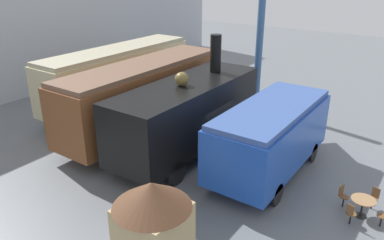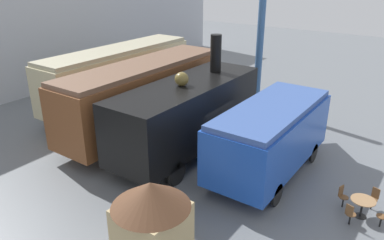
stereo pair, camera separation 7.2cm
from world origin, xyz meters
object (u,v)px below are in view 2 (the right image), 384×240
object	(u,v)px
passenger_coach_vintage	(119,73)
streamlined_locomotive	(276,130)
cafe_chair_0	(384,216)
visitor_person	(225,148)
ticket_kiosk	(152,221)
steam_locomotive	(188,112)
passenger_coach_wooden	(145,93)
cafe_table_near	(363,203)

from	to	relation	value
passenger_coach_vintage	streamlined_locomotive	size ratio (longest dim) A/B	1.26
cafe_chair_0	visitor_person	world-z (taller)	visitor_person
streamlined_locomotive	cafe_chair_0	size ratio (longest dim) A/B	9.96
cafe_chair_0	ticket_kiosk	xyz separation A→B (m)	(-6.06, 5.41, 1.16)
steam_locomotive	visitor_person	world-z (taller)	steam_locomotive
ticket_kiosk	cafe_chair_0	bearing A→B (deg)	-41.75
passenger_coach_wooden	streamlined_locomotive	distance (m)	7.42
ticket_kiosk	passenger_coach_wooden	bearing A→B (deg)	42.99
steam_locomotive	cafe_table_near	world-z (taller)	steam_locomotive
passenger_coach_vintage	passenger_coach_wooden	bearing A→B (deg)	-116.51
passenger_coach_vintage	ticket_kiosk	xyz separation A→B (m)	(-9.40, -10.83, -0.66)
steam_locomotive	ticket_kiosk	xyz separation A→B (m)	(-6.80, -3.62, -0.49)
streamlined_locomotive	ticket_kiosk	xyz separation A→B (m)	(-7.89, 0.43, -0.17)
passenger_coach_wooden	streamlined_locomotive	xyz separation A→B (m)	(0.42, -7.39, -0.43)
steam_locomotive	ticket_kiosk	world-z (taller)	steam_locomotive
passenger_coach_vintage	ticket_kiosk	bearing A→B (deg)	-130.94
passenger_coach_wooden	ticket_kiosk	size ratio (longest dim) A/B	3.52
streamlined_locomotive	cafe_table_near	bearing A→B (deg)	-110.70
passenger_coach_vintage	streamlined_locomotive	world-z (taller)	passenger_coach_vintage
passenger_coach_vintage	streamlined_locomotive	xyz separation A→B (m)	(-1.51, -11.26, -0.49)
steam_locomotive	visitor_person	distance (m)	2.51
visitor_person	steam_locomotive	bearing A→B (deg)	85.21
steam_locomotive	cafe_chair_0	xyz separation A→B (m)	(-0.74, -9.02, -1.65)
passenger_coach_vintage	cafe_chair_0	distance (m)	16.68
passenger_coach_vintage	passenger_coach_wooden	size ratio (longest dim) A/B	1.03
streamlined_locomotive	visitor_person	world-z (taller)	streamlined_locomotive
cafe_table_near	ticket_kiosk	bearing A→B (deg)	143.68
visitor_person	ticket_kiosk	xyz separation A→B (m)	(-6.62, -1.42, 0.72)
passenger_coach_wooden	cafe_table_near	bearing A→B (deg)	-95.73
steam_locomotive	cafe_table_near	xyz separation A→B (m)	(-0.50, -8.25, -1.58)
cafe_chair_0	streamlined_locomotive	bearing A→B (deg)	-2.85
passenger_coach_wooden	cafe_table_near	world-z (taller)	passenger_coach_wooden
streamlined_locomotive	ticket_kiosk	bearing A→B (deg)	176.86
passenger_coach_wooden	cafe_table_near	xyz separation A→B (m)	(-1.16, -11.59, -1.70)
passenger_coach_vintage	steam_locomotive	distance (m)	7.67
cafe_chair_0	visitor_person	bearing A→B (deg)	12.66
steam_locomotive	passenger_coach_vintage	bearing A→B (deg)	70.22
streamlined_locomotive	cafe_table_near	size ratio (longest dim) A/B	9.86
streamlined_locomotive	visitor_person	distance (m)	2.42
steam_locomotive	cafe_chair_0	distance (m)	9.20
passenger_coach_wooden	cafe_chair_0	distance (m)	12.57
cafe_chair_0	ticket_kiosk	distance (m)	8.20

